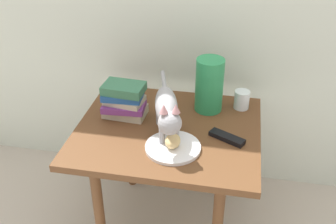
{
  "coord_description": "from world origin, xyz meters",
  "views": [
    {
      "loc": [
        0.27,
        -1.39,
        1.51
      ],
      "look_at": [
        0.0,
        0.0,
        0.64
      ],
      "focal_mm": 42.78,
      "sensor_mm": 36.0,
      "label": 1
    }
  ],
  "objects_px": {
    "candle_jar": "(242,101)",
    "tv_remote": "(227,137)",
    "bread_roll": "(173,141)",
    "book_stack": "(124,101)",
    "cat": "(167,110)",
    "side_table": "(168,142)",
    "plate": "(173,147)",
    "green_vase": "(209,85)"
  },
  "relations": [
    {
      "from": "plate",
      "to": "book_stack",
      "type": "distance_m",
      "value": 0.33
    },
    {
      "from": "side_table",
      "to": "plate",
      "type": "relative_size",
      "value": 3.53
    },
    {
      "from": "bread_roll",
      "to": "book_stack",
      "type": "height_order",
      "value": "book_stack"
    },
    {
      "from": "side_table",
      "to": "cat",
      "type": "distance_m",
      "value": 0.22
    },
    {
      "from": "cat",
      "to": "green_vase",
      "type": "distance_m",
      "value": 0.29
    },
    {
      "from": "cat",
      "to": "book_stack",
      "type": "distance_m",
      "value": 0.26
    },
    {
      "from": "cat",
      "to": "candle_jar",
      "type": "height_order",
      "value": "cat"
    },
    {
      "from": "candle_jar",
      "to": "side_table",
      "type": "bearing_deg",
      "value": -142.48
    },
    {
      "from": "green_vase",
      "to": "candle_jar",
      "type": "xyz_separation_m",
      "value": [
        0.15,
        0.04,
        -0.09
      ]
    },
    {
      "from": "candle_jar",
      "to": "cat",
      "type": "bearing_deg",
      "value": -134.33
    },
    {
      "from": "tv_remote",
      "to": "bread_roll",
      "type": "bearing_deg",
      "value": -125.88
    },
    {
      "from": "bread_roll",
      "to": "book_stack",
      "type": "distance_m",
      "value": 0.33
    },
    {
      "from": "bread_roll",
      "to": "cat",
      "type": "relative_size",
      "value": 0.17
    },
    {
      "from": "bread_roll",
      "to": "green_vase",
      "type": "bearing_deg",
      "value": 72.63
    },
    {
      "from": "bread_roll",
      "to": "tv_remote",
      "type": "xyz_separation_m",
      "value": [
        0.21,
        0.11,
        -0.03
      ]
    },
    {
      "from": "plate",
      "to": "cat",
      "type": "distance_m",
      "value": 0.15
    },
    {
      "from": "candle_jar",
      "to": "tv_remote",
      "type": "relative_size",
      "value": 0.57
    },
    {
      "from": "green_vase",
      "to": "candle_jar",
      "type": "height_order",
      "value": "green_vase"
    },
    {
      "from": "book_stack",
      "to": "candle_jar",
      "type": "bearing_deg",
      "value": 18.65
    },
    {
      "from": "side_table",
      "to": "candle_jar",
      "type": "xyz_separation_m",
      "value": [
        0.3,
        0.23,
        0.11
      ]
    },
    {
      "from": "plate",
      "to": "bread_roll",
      "type": "distance_m",
      "value": 0.03
    },
    {
      "from": "bread_roll",
      "to": "candle_jar",
      "type": "distance_m",
      "value": 0.45
    },
    {
      "from": "side_table",
      "to": "candle_jar",
      "type": "relative_size",
      "value": 9.14
    },
    {
      "from": "candle_jar",
      "to": "tv_remote",
      "type": "distance_m",
      "value": 0.27
    },
    {
      "from": "bread_roll",
      "to": "book_stack",
      "type": "bearing_deg",
      "value": 141.47
    },
    {
      "from": "cat",
      "to": "candle_jar",
      "type": "bearing_deg",
      "value": 45.67
    },
    {
      "from": "cat",
      "to": "green_vase",
      "type": "relative_size",
      "value": 1.89
    },
    {
      "from": "cat",
      "to": "book_stack",
      "type": "bearing_deg",
      "value": 150.13
    },
    {
      "from": "tv_remote",
      "to": "plate",
      "type": "bearing_deg",
      "value": -126.16
    },
    {
      "from": "book_stack",
      "to": "tv_remote",
      "type": "height_order",
      "value": "book_stack"
    },
    {
      "from": "cat",
      "to": "tv_remote",
      "type": "bearing_deg",
      "value": 6.69
    },
    {
      "from": "book_stack",
      "to": "green_vase",
      "type": "height_order",
      "value": "green_vase"
    },
    {
      "from": "plate",
      "to": "book_stack",
      "type": "bearing_deg",
      "value": 141.79
    },
    {
      "from": "side_table",
      "to": "book_stack",
      "type": "xyz_separation_m",
      "value": [
        -0.21,
        0.06,
        0.15
      ]
    },
    {
      "from": "plate",
      "to": "book_stack",
      "type": "height_order",
      "value": "book_stack"
    },
    {
      "from": "bread_roll",
      "to": "plate",
      "type": "bearing_deg",
      "value": 64.53
    },
    {
      "from": "cat",
      "to": "candle_jar",
      "type": "relative_size",
      "value": 5.5
    },
    {
      "from": "plate",
      "to": "cat",
      "type": "relative_size",
      "value": 0.47
    },
    {
      "from": "cat",
      "to": "tv_remote",
      "type": "relative_size",
      "value": 3.11
    },
    {
      "from": "plate",
      "to": "cat",
      "type": "height_order",
      "value": "cat"
    },
    {
      "from": "book_stack",
      "to": "candle_jar",
      "type": "xyz_separation_m",
      "value": [
        0.51,
        0.17,
        -0.04
      ]
    },
    {
      "from": "plate",
      "to": "tv_remote",
      "type": "relative_size",
      "value": 1.47
    }
  ]
}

